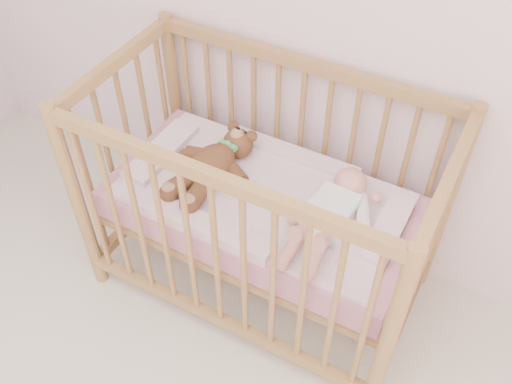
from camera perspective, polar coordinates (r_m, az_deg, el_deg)
The scene contains 5 objects.
crib at distance 2.29m, azimuth 0.60°, elevation -1.31°, with size 1.36×0.76×1.00m, color #B4884C, non-canonical shape.
mattress at distance 2.30m, azimuth 0.59°, elevation -1.56°, with size 1.22×0.62×0.13m, color pink.
blanket at distance 2.25m, azimuth 0.61°, elevation -0.27°, with size 1.10×0.58×0.06m, color pink, non-canonical shape.
baby at distance 2.10m, azimuth 7.48°, elevation -1.94°, with size 0.28×0.58×0.14m, color white, non-canonical shape.
teddy_bear at distance 2.26m, azimuth -4.49°, elevation 2.80°, with size 0.35×0.50×0.14m, color brown, non-canonical shape.
Camera 1 is at (0.65, 0.22, 2.18)m, focal length 40.00 mm.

